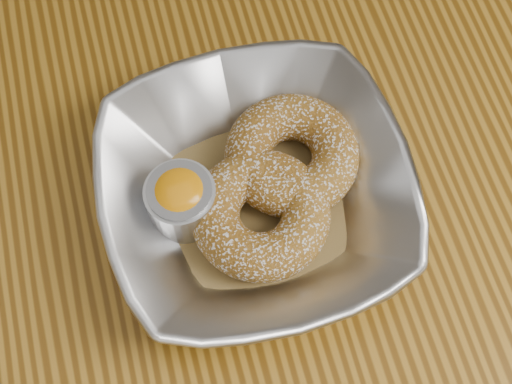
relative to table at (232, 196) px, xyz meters
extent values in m
plane|color=#565659|center=(0.00, 0.00, -0.65)|extent=(4.00, 4.00, 0.00)
cube|color=brown|center=(0.00, 0.00, 0.08)|extent=(1.20, 0.80, 0.04)
imported|color=#B5B8BD|center=(0.01, -0.06, 0.13)|extent=(0.22, 0.22, 0.05)
cube|color=brown|center=(0.01, -0.06, 0.11)|extent=(0.20, 0.20, 0.00)
torus|color=brown|center=(0.04, -0.03, 0.13)|extent=(0.11, 0.11, 0.04)
torus|color=brown|center=(0.01, -0.07, 0.13)|extent=(0.13, 0.13, 0.04)
cylinder|color=#B5B8BD|center=(-0.05, -0.05, 0.13)|extent=(0.05, 0.05, 0.04)
cylinder|color=gray|center=(-0.05, -0.05, 0.13)|extent=(0.05, 0.05, 0.04)
ellipsoid|color=orange|center=(-0.05, -0.05, 0.14)|extent=(0.04, 0.04, 0.03)
camera|label=1|loc=(-0.05, -0.26, 0.60)|focal=50.00mm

